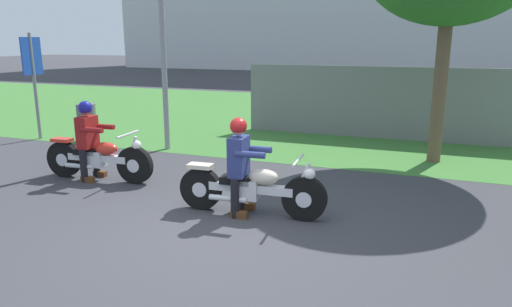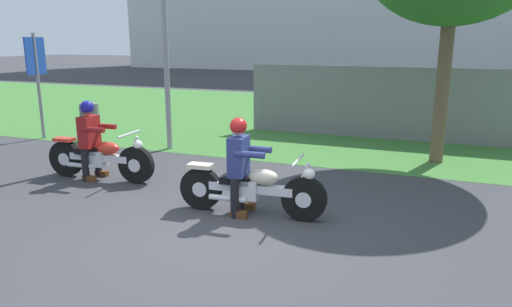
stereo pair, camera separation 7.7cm
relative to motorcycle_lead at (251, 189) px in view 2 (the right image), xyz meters
The scene contains 9 objects.
ground 0.96m from the motorcycle_lead, 94.64° to the right, with size 120.00×120.00×0.00m, color #38383D.
grass_verge 8.85m from the motorcycle_lead, 90.46° to the left, with size 60.00×12.00×0.01m, color #3D7533.
motorcycle_lead is the anchor object (origin of this frame).
rider_lead 0.46m from the motorcycle_lead, behind, with size 0.57×0.48×1.39m.
motorcycle_follow 3.21m from the motorcycle_lead, 168.68° to the left, with size 2.11×0.66×0.88m.
rider_follow 3.40m from the motorcycle_lead, 169.38° to the left, with size 0.57×0.48×1.41m.
trash_can 6.44m from the motorcycle_lead, 149.89° to the left, with size 0.45×0.45×0.92m, color #595E5B.
sign_banner 7.67m from the motorcycle_lead, 156.22° to the left, with size 0.08×0.60×2.60m.
fence_segment 6.24m from the motorcycle_lead, 79.57° to the left, with size 7.00×0.06×1.80m, color slate.
Camera 2 is at (2.42, -4.96, 2.43)m, focal length 32.79 mm.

